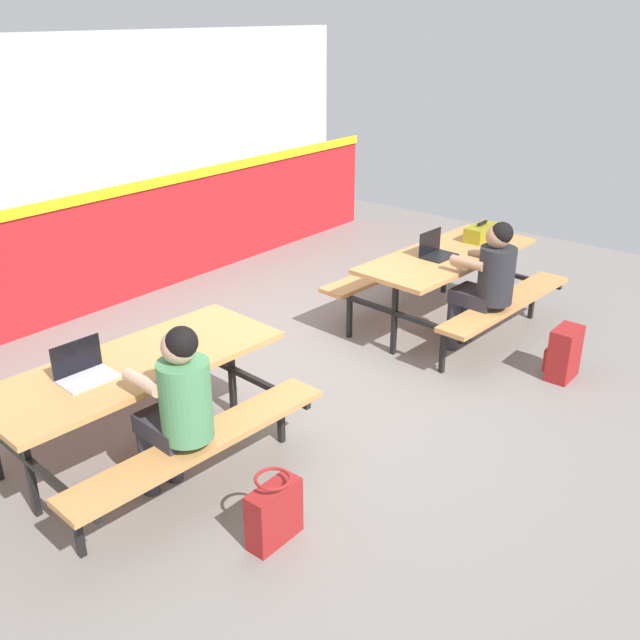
% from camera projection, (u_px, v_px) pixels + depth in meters
% --- Properties ---
extents(ground_plane, '(10.00, 10.00, 0.02)m').
position_uv_depth(ground_plane, '(324.00, 384.00, 5.70)').
color(ground_plane, gray).
extents(accent_backdrop, '(8.00, 0.14, 2.60)m').
position_uv_depth(accent_backdrop, '(103.00, 182.00, 6.79)').
color(accent_backdrop, red).
rests_on(accent_backdrop, ground).
extents(picnic_table_left, '(1.94, 1.66, 0.74)m').
position_uv_depth(picnic_table_left, '(138.00, 384.00, 4.50)').
color(picnic_table_left, tan).
rests_on(picnic_table_left, ground).
extents(picnic_table_right, '(1.94, 1.66, 0.74)m').
position_uv_depth(picnic_table_right, '(447.00, 270.00, 6.47)').
color(picnic_table_right, tan).
rests_on(picnic_table_right, ground).
extents(student_nearer, '(0.38, 0.53, 1.21)m').
position_uv_depth(student_nearer, '(178.00, 402.00, 4.04)').
color(student_nearer, '#2D2D38').
rests_on(student_nearer, ground).
extents(student_further, '(0.38, 0.53, 1.21)m').
position_uv_depth(student_further, '(487.00, 278.00, 5.91)').
color(student_further, '#2D2D38').
rests_on(student_further, ground).
extents(laptop_silver, '(0.33, 0.24, 0.22)m').
position_uv_depth(laptop_silver, '(84.00, 371.00, 4.22)').
color(laptop_silver, silver).
rests_on(laptop_silver, picnic_table_left).
extents(laptop_dark, '(0.33, 0.24, 0.22)m').
position_uv_depth(laptop_dark, '(436.00, 251.00, 6.31)').
color(laptop_dark, black).
rests_on(laptop_dark, picnic_table_right).
extents(toolbox_grey, '(0.40, 0.18, 0.18)m').
position_uv_depth(toolbox_grey, '(481.00, 232.00, 6.76)').
color(toolbox_grey, olive).
rests_on(toolbox_grey, picnic_table_right).
extents(backpack_dark, '(0.30, 0.22, 0.44)m').
position_uv_depth(backpack_dark, '(563.00, 354.00, 5.71)').
color(backpack_dark, maroon).
rests_on(backpack_dark, ground).
extents(tote_bag_bright, '(0.34, 0.21, 0.43)m').
position_uv_depth(tote_bag_bright, '(274.00, 512.00, 3.94)').
color(tote_bag_bright, maroon).
rests_on(tote_bag_bright, ground).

